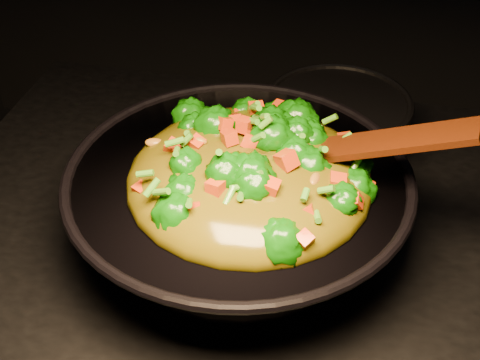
# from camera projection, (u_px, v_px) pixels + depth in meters

# --- Properties ---
(wok) EXTENTS (0.58, 0.58, 0.13)m
(wok) POSITION_uv_depth(u_px,v_px,m) (238.00, 212.00, 0.96)
(wok) COLOR black
(wok) RESTS_ON stovetop
(stir_fry) EXTENTS (0.36, 0.36, 0.11)m
(stir_fry) POSITION_uv_depth(u_px,v_px,m) (249.00, 149.00, 0.87)
(stir_fry) COLOR #105A06
(stir_fry) RESTS_ON wok
(spatula) EXTENTS (0.33, 0.09, 0.14)m
(spatula) POSITION_uv_depth(u_px,v_px,m) (343.00, 148.00, 0.87)
(spatula) COLOR #341407
(spatula) RESTS_ON wok
(back_pot) EXTENTS (0.29, 0.29, 0.13)m
(back_pot) POSITION_uv_depth(u_px,v_px,m) (336.00, 132.00, 1.11)
(back_pot) COLOR black
(back_pot) RESTS_ON stovetop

